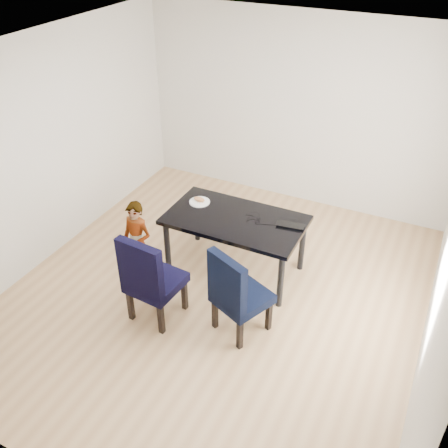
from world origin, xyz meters
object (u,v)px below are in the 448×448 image
at_px(chair_left, 155,275).
at_px(chair_right, 242,291).
at_px(dining_table, 235,245).
at_px(plate, 200,202).
at_px(laptop, 291,223).
at_px(child, 137,243).

bearing_deg(chair_left, chair_right, 17.14).
bearing_deg(dining_table, chair_right, -60.85).
relative_size(plate, laptop, 0.79).
bearing_deg(plate, chair_left, -84.69).
relative_size(dining_table, plate, 6.37).
bearing_deg(child, chair_left, -36.77).
relative_size(dining_table, chair_right, 1.56).
bearing_deg(laptop, dining_table, 8.21).
bearing_deg(dining_table, child, -145.26).
xyz_separation_m(dining_table, chair_right, (0.48, -0.87, 0.14)).
height_order(chair_left, laptop, chair_left).
distance_m(chair_left, plate, 1.22).
height_order(chair_left, child, chair_left).
bearing_deg(chair_left, child, 145.69).
bearing_deg(dining_table, plate, 166.17).
height_order(chair_right, laptop, chair_right).
xyz_separation_m(chair_left, chair_right, (0.91, 0.20, -0.02)).
relative_size(dining_table, chair_left, 1.49).
xyz_separation_m(chair_left, child, (-0.51, 0.42, -0.01)).
bearing_deg(chair_left, dining_table, 72.99).
relative_size(chair_right, plate, 4.09).
relative_size(child, plate, 4.18).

